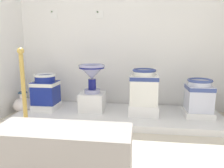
# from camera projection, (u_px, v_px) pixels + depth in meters

# --- Properties ---
(wall_back) EXTENTS (3.41, 0.06, 3.30)m
(wall_back) POSITION_uv_depth(u_px,v_px,m) (122.00, 2.00, 3.08)
(wall_back) COLOR white
(wall_back) RESTS_ON ground_plane
(display_platform) EXTENTS (2.79, 0.93, 0.08)m
(display_platform) POSITION_uv_depth(u_px,v_px,m) (118.00, 115.00, 2.86)
(display_platform) COLOR white
(display_platform) RESTS_ON ground_plane
(plinth_block_central_ornate) EXTENTS (0.33, 0.37, 0.09)m
(plinth_block_central_ornate) POSITION_uv_depth(u_px,v_px,m) (47.00, 106.00, 3.02)
(plinth_block_central_ornate) COLOR white
(plinth_block_central_ornate) RESTS_ON display_platform
(antique_toilet_central_ornate) EXTENTS (0.34, 0.32, 0.43)m
(antique_toilet_central_ornate) POSITION_uv_depth(u_px,v_px,m) (46.00, 88.00, 2.97)
(antique_toilet_central_ornate) COLOR navy
(antique_toilet_central_ornate) RESTS_ON plinth_block_central_ornate
(plinth_block_broad_patterned) EXTENTS (0.34, 0.34, 0.26)m
(plinth_block_broad_patterned) POSITION_uv_depth(u_px,v_px,m) (92.00, 102.00, 2.93)
(plinth_block_broad_patterned) COLOR white
(plinth_block_broad_patterned) RESTS_ON display_platform
(antique_toilet_broad_patterned) EXTENTS (0.37, 0.37, 0.40)m
(antique_toilet_broad_patterned) POSITION_uv_depth(u_px,v_px,m) (92.00, 73.00, 2.85)
(antique_toilet_broad_patterned) COLOR #A0A2CC
(antique_toilet_broad_patterned) RESTS_ON plinth_block_broad_patterned
(plinth_block_slender_white) EXTENTS (0.39, 0.33, 0.15)m
(plinth_block_slender_white) POSITION_uv_depth(u_px,v_px,m) (143.00, 109.00, 2.77)
(plinth_block_slender_white) COLOR white
(plinth_block_slender_white) RESTS_ON display_platform
(antique_toilet_slender_white) EXTENTS (0.37, 0.32, 0.47)m
(antique_toilet_slender_white) POSITION_uv_depth(u_px,v_px,m) (144.00, 86.00, 2.71)
(antique_toilet_slender_white) COLOR white
(antique_toilet_slender_white) RESTS_ON plinth_block_slender_white
(plinth_block_leftmost) EXTENTS (0.35, 0.36, 0.08)m
(plinth_block_leftmost) POSITION_uv_depth(u_px,v_px,m) (197.00, 113.00, 2.71)
(plinth_block_leftmost) COLOR white
(plinth_block_leftmost) RESTS_ON display_platform
(antique_toilet_leftmost) EXTENTS (0.31, 0.33, 0.42)m
(antique_toilet_leftmost) POSITION_uv_depth(u_px,v_px,m) (199.00, 94.00, 2.67)
(antique_toilet_leftmost) COLOR silver
(antique_toilet_leftmost) RESTS_ON plinth_block_leftmost
(info_placard_first) EXTENTS (0.10, 0.01, 0.13)m
(info_placard_first) POSITION_uv_depth(u_px,v_px,m) (54.00, 14.00, 3.21)
(info_placard_first) COLOR white
(info_placard_second) EXTENTS (0.11, 0.01, 0.11)m
(info_placard_second) POSITION_uv_depth(u_px,v_px,m) (100.00, 14.00, 3.12)
(info_placard_second) COLOR white
(decorative_vase_corner) EXTENTS (0.29, 0.29, 0.34)m
(decorative_vase_corner) POSITION_uv_depth(u_px,v_px,m) (24.00, 105.00, 3.04)
(decorative_vase_corner) COLOR navy
(decorative_vase_corner) RESTS_ON ground_plane
(stanchion_post_near_left) EXTENTS (0.27, 0.27, 0.98)m
(stanchion_post_near_left) POSITION_uv_depth(u_px,v_px,m) (26.00, 120.00, 2.02)
(stanchion_post_near_left) COLOR #BE9945
(stanchion_post_near_left) RESTS_ON ground_plane
(museum_bench) EXTENTS (1.02, 0.36, 0.40)m
(museum_bench) POSITION_uv_depth(u_px,v_px,m) (63.00, 153.00, 1.54)
(museum_bench) COLOR gray
(museum_bench) RESTS_ON ground_plane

